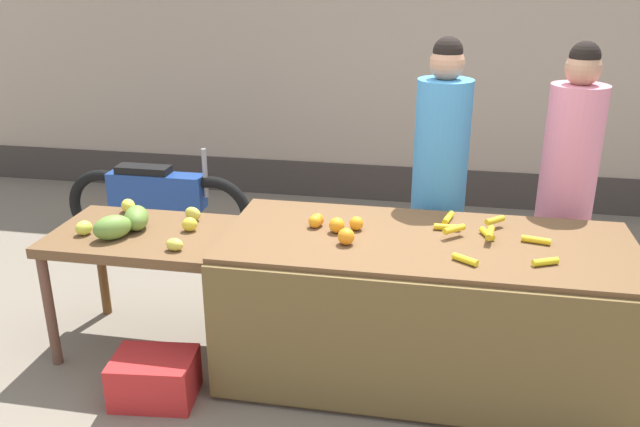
# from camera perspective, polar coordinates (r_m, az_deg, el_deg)

# --- Properties ---
(ground_plane) EXTENTS (24.00, 24.00, 0.00)m
(ground_plane) POSITION_cam_1_polar(r_m,az_deg,el_deg) (4.01, 3.27, -13.01)
(ground_plane) COLOR #756B5B
(market_wall_back) EXTENTS (9.37, 0.23, 3.11)m
(market_wall_back) POSITION_cam_1_polar(r_m,az_deg,el_deg) (6.40, 7.28, 14.35)
(market_wall_back) COLOR tan
(market_wall_back) RESTS_ON ground
(fruit_stall_counter) EXTENTS (2.22, 0.95, 0.84)m
(fruit_stall_counter) POSITION_cam_1_polar(r_m,az_deg,el_deg) (3.76, 8.92, -8.23)
(fruit_stall_counter) COLOR brown
(fruit_stall_counter) RESTS_ON ground
(side_table_wooden) EXTENTS (1.09, 0.71, 0.76)m
(side_table_wooden) POSITION_cam_1_polar(r_m,az_deg,el_deg) (4.02, -14.83, -2.82)
(side_table_wooden) COLOR brown
(side_table_wooden) RESTS_ON ground
(banana_bunch_pile) EXTENTS (0.62, 0.70, 0.07)m
(banana_bunch_pile) POSITION_cam_1_polar(r_m,az_deg,el_deg) (3.64, 14.07, -1.82)
(banana_bunch_pile) COLOR gold
(banana_bunch_pile) RESTS_ON fruit_stall_counter
(orange_pile) EXTENTS (0.31, 0.31, 0.09)m
(orange_pile) POSITION_cam_1_polar(r_m,az_deg,el_deg) (3.61, 1.46, -1.14)
(orange_pile) COLOR orange
(orange_pile) RESTS_ON fruit_stall_counter
(mango_papaya_pile) EXTENTS (0.71, 0.61, 0.14)m
(mango_papaya_pile) POSITION_cam_1_polar(r_m,az_deg,el_deg) (3.98, -16.16, -0.74)
(mango_papaya_pile) COLOR #D3C748
(mango_papaya_pile) RESTS_ON side_table_wooden
(vendor_woman_blue_shirt) EXTENTS (0.34, 0.34, 1.84)m
(vendor_woman_blue_shirt) POSITION_cam_1_polar(r_m,az_deg,el_deg) (4.22, 10.30, 2.54)
(vendor_woman_blue_shirt) COLOR #33333D
(vendor_woman_blue_shirt) RESTS_ON ground
(vendor_woman_pink_shirt) EXTENTS (0.34, 0.34, 1.82)m
(vendor_woman_pink_shirt) POSITION_cam_1_polar(r_m,az_deg,el_deg) (4.37, 20.61, 2.00)
(vendor_woman_pink_shirt) COLOR #33333D
(vendor_woman_pink_shirt) RESTS_ON ground
(parked_motorcycle) EXTENTS (1.60, 0.18, 0.88)m
(parked_motorcycle) POSITION_cam_1_polar(r_m,az_deg,el_deg) (5.55, -13.93, 0.97)
(parked_motorcycle) COLOR black
(parked_motorcycle) RESTS_ON ground
(produce_crate) EXTENTS (0.47, 0.37, 0.26)m
(produce_crate) POSITION_cam_1_polar(r_m,az_deg,el_deg) (3.78, -14.18, -13.70)
(produce_crate) COLOR red
(produce_crate) RESTS_ON ground
(produce_sack) EXTENTS (0.44, 0.46, 0.52)m
(produce_sack) POSITION_cam_1_polar(r_m,az_deg,el_deg) (4.57, -1.48, -4.78)
(produce_sack) COLOR maroon
(produce_sack) RESTS_ON ground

